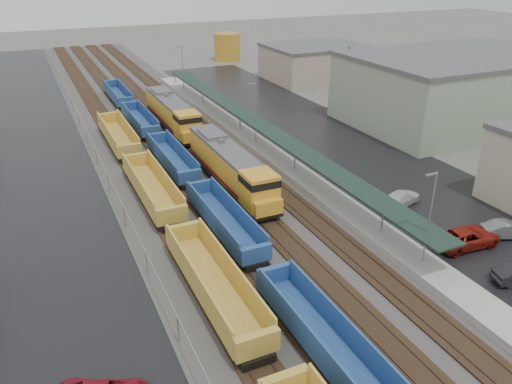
# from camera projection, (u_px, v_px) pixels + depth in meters

# --- Properties ---
(ballast_strip) EXTENTS (20.00, 160.00, 0.08)m
(ballast_strip) POSITION_uv_depth(u_px,v_px,m) (161.00, 133.00, 67.08)
(ballast_strip) COLOR #302D2B
(ballast_strip) RESTS_ON ground
(trackbed) EXTENTS (14.60, 160.00, 0.22)m
(trackbed) POSITION_uv_depth(u_px,v_px,m) (161.00, 132.00, 67.03)
(trackbed) COLOR black
(trackbed) RESTS_ON ground
(west_parking_lot) EXTENTS (10.00, 160.00, 0.02)m
(west_parking_lot) POSITION_uv_depth(u_px,v_px,m) (42.00, 149.00, 61.41)
(west_parking_lot) COLOR black
(west_parking_lot) RESTS_ON ground
(east_commuter_lot) EXTENTS (16.00, 100.00, 0.02)m
(east_commuter_lot) POSITION_uv_depth(u_px,v_px,m) (321.00, 136.00, 66.07)
(east_commuter_lot) COLOR black
(east_commuter_lot) RESTS_ON ground
(station_platform) EXTENTS (3.00, 80.00, 8.00)m
(station_platform) POSITION_uv_depth(u_px,v_px,m) (256.00, 141.00, 62.17)
(station_platform) COLOR #9E9B93
(station_platform) RESTS_ON ground
(chainlink_fence) EXTENTS (0.08, 160.04, 2.02)m
(chainlink_fence) POSITION_uv_depth(u_px,v_px,m) (88.00, 135.00, 61.53)
(chainlink_fence) COLOR gray
(chainlink_fence) RESTS_ON ground
(industrial_buildings) EXTENTS (32.52, 75.30, 9.50)m
(industrial_buildings) POSITION_uv_depth(u_px,v_px,m) (457.00, 97.00, 67.95)
(industrial_buildings) COLOR tan
(industrial_buildings) RESTS_ON ground
(distant_hills) EXTENTS (301.00, 140.00, 25.20)m
(distant_hills) POSITION_uv_depth(u_px,v_px,m) (172.00, 15.00, 207.90)
(distant_hills) COLOR #435441
(distant_hills) RESTS_ON ground
(tree_east) EXTENTS (4.40, 4.40, 10.00)m
(tree_east) POSITION_uv_depth(u_px,v_px,m) (347.00, 70.00, 73.30)
(tree_east) COLOR #332316
(tree_east) RESTS_ON ground
(locomotive_lead) EXTENTS (2.88, 18.96, 4.29)m
(locomotive_lead) POSITION_uv_depth(u_px,v_px,m) (231.00, 167.00, 50.16)
(locomotive_lead) COLOR black
(locomotive_lead) RESTS_ON ground
(locomotive_trail) EXTENTS (2.88, 18.96, 4.29)m
(locomotive_trail) POSITION_uv_depth(u_px,v_px,m) (173.00, 114.00, 67.42)
(locomotive_trail) COLOR black
(locomotive_trail) RESTS_ON ground
(well_string_yellow) EXTENTS (2.81, 83.60, 2.49)m
(well_string_yellow) POSITION_uv_depth(u_px,v_px,m) (214.00, 284.00, 34.03)
(well_string_yellow) COLOR gold
(well_string_yellow) RESTS_ON ground
(well_string_blue) EXTENTS (2.53, 109.20, 2.24)m
(well_string_blue) POSITION_uv_depth(u_px,v_px,m) (224.00, 221.00, 42.42)
(well_string_blue) COLOR navy
(well_string_blue) RESTS_ON ground
(storage_tank) EXTENTS (5.99, 5.99, 5.99)m
(storage_tank) POSITION_uv_depth(u_px,v_px,m) (227.00, 47.00, 113.96)
(storage_tank) COLOR #BA8725
(storage_tank) RESTS_ON ground
(parked_car_east_b) EXTENTS (2.96, 5.83, 1.58)m
(parked_car_east_b) POSITION_uv_depth(u_px,v_px,m) (466.00, 237.00, 40.54)
(parked_car_east_b) COLOR maroon
(parked_car_east_b) RESTS_ON ground
(parked_car_east_c) EXTENTS (3.32, 5.11, 1.38)m
(parked_car_east_c) POSITION_uv_depth(u_px,v_px,m) (401.00, 198.00, 47.42)
(parked_car_east_c) COLOR silver
(parked_car_east_c) RESTS_ON ground
(parked_car_east_e) EXTENTS (2.94, 4.55, 1.42)m
(parked_car_east_e) POSITION_uv_depth(u_px,v_px,m) (508.00, 230.00, 41.85)
(parked_car_east_e) COLOR slate
(parked_car_east_e) RESTS_ON ground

